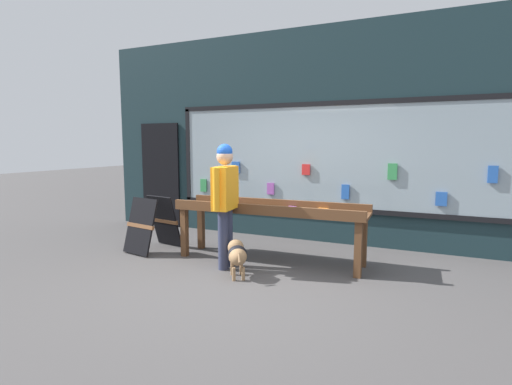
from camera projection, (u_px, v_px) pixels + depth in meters
The scene contains 6 objects.
ground_plane at pixel (243, 279), 5.02m from camera, with size 40.00×40.00×0.00m, color #474444.
shopfront_facade at pixel (304, 138), 6.96m from camera, with size 8.09×0.29×3.64m.
display_table_main at pixel (270, 214), 5.72m from camera, with size 2.79×0.77×0.87m.
person_browsing at pixel (225, 196), 5.37m from camera, with size 0.27×0.66×1.69m.
small_dog at pixel (237, 254), 5.10m from camera, with size 0.43×0.53×0.44m.
sandwich_board_sign at pixel (153, 223), 6.34m from camera, with size 0.68×0.84×0.84m.
Camera 1 is at (2.18, -4.33, 1.70)m, focal length 28.00 mm.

